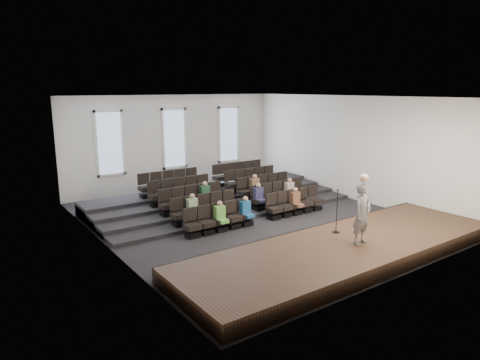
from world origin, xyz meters
TOP-DOWN VIEW (x-y plane):
  - ground at (0.00, 0.00)m, footprint 14.00×14.00m
  - ceiling at (0.00, 0.00)m, footprint 12.00×14.00m
  - wall_back at (0.00, 7.02)m, footprint 12.00×0.04m
  - wall_front at (0.00, -7.02)m, footprint 12.00×0.04m
  - wall_left at (-6.02, 0.00)m, footprint 0.04×14.00m
  - wall_right at (6.02, 0.00)m, footprint 0.04×14.00m
  - stage at (0.00, -5.10)m, footprint 11.80×3.60m
  - stage_lip at (0.00, -3.33)m, footprint 11.80×0.06m
  - risers at (0.00, 3.17)m, footprint 11.80×4.80m
  - seating_rows at (-0.00, 1.54)m, footprint 6.80×4.70m
  - windows at (0.00, 6.95)m, footprint 8.44×0.10m
  - audience at (0.00, 0.32)m, footprint 5.45×2.64m
  - speaker at (0.32, -5.39)m, footprint 0.78×0.57m
  - mic_stand at (0.47, -4.22)m, footprint 0.25×0.25m

SIDE VIEW (x-z plane):
  - ground at x=0.00m, z-range 0.00..0.00m
  - risers at x=0.00m, z-range -0.10..0.50m
  - stage at x=0.00m, z-range 0.00..0.50m
  - stage_lip at x=0.00m, z-range -0.01..0.51m
  - seating_rows at x=0.00m, z-range -0.15..1.52m
  - audience at x=0.00m, z-range 0.26..1.36m
  - mic_stand at x=0.47m, z-range 0.19..1.71m
  - speaker at x=0.32m, z-range 0.50..2.46m
  - wall_back at x=0.00m, z-range 0.00..5.00m
  - wall_front at x=0.00m, z-range 0.00..5.00m
  - wall_left at x=-6.02m, z-range 0.00..5.00m
  - wall_right at x=6.02m, z-range 0.00..5.00m
  - windows at x=0.00m, z-range 1.08..4.32m
  - ceiling at x=0.00m, z-range 5.00..5.02m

